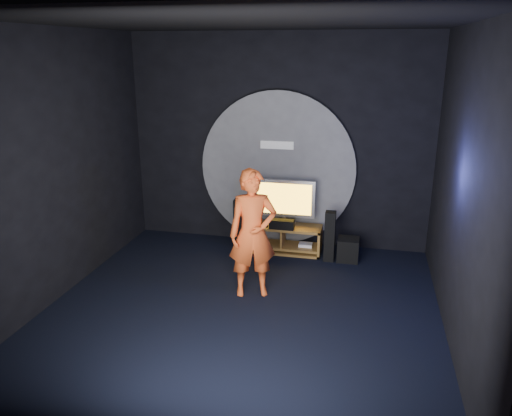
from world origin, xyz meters
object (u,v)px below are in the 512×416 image
at_px(tower_speaker_left, 239,222).
at_px(player, 253,234).
at_px(subwoofer, 348,249).
at_px(tower_speaker_right, 330,236).
at_px(tv, 284,200).
at_px(media_console, 283,240).

bearing_deg(tower_speaker_left, player, -69.56).
height_order(subwoofer, player, player).
bearing_deg(subwoofer, tower_speaker_right, -167.16).
relative_size(tv, subwoofer, 2.73).
bearing_deg(subwoofer, tower_speaker_left, 171.94).
xyz_separation_m(media_console, tv, (-0.01, 0.07, 0.67)).
height_order(tv, tower_speaker_right, tv).
bearing_deg(media_console, subwoofer, -7.43).
relative_size(tower_speaker_right, subwoofer, 2.21).
bearing_deg(tower_speaker_right, tower_speaker_left, 168.08).
xyz_separation_m(tv, tower_speaker_right, (0.78, -0.27, -0.46)).
height_order(tv, tower_speaker_left, tv).
distance_m(tower_speaker_left, player, 1.87).
xyz_separation_m(tv, tower_speaker_left, (-0.78, 0.06, -0.46)).
bearing_deg(tv, subwoofer, -10.87).
height_order(tower_speaker_left, subwoofer, tower_speaker_left).
xyz_separation_m(tower_speaker_left, player, (0.63, -1.70, 0.47)).
relative_size(tower_speaker_right, player, 0.46).
distance_m(subwoofer, player, 2.01).
bearing_deg(tv, tower_speaker_left, 175.89).
distance_m(tv, tower_speaker_right, 0.95).
bearing_deg(player, media_console, 65.27).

